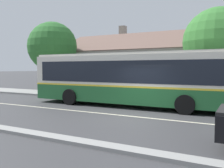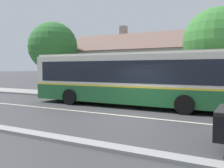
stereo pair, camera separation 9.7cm
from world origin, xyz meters
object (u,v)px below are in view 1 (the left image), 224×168
at_px(street_tree_primary, 217,45).
at_px(street_tree_secondary, 53,49).
at_px(bench_down_street, 119,92).
at_px(bench_by_building, 78,90).
at_px(transit_bus, 127,78).

xyz_separation_m(street_tree_primary, street_tree_secondary, (-14.34, 0.27, 0.28)).
xyz_separation_m(bench_down_street, street_tree_primary, (6.34, 1.77, 3.28)).
height_order(bench_down_street, street_tree_secondary, street_tree_secondary).
bearing_deg(street_tree_secondary, bench_by_building, -22.46).
distance_m(bench_by_building, street_tree_secondary, 5.70).
distance_m(bench_by_building, street_tree_primary, 10.85).
bearing_deg(bench_down_street, transit_bus, -54.59).
height_order(transit_bus, bench_down_street, transit_bus).
height_order(transit_bus, bench_by_building, transit_bus).
xyz_separation_m(bench_down_street, street_tree_secondary, (-8.01, 2.04, 3.56)).
height_order(transit_bus, street_tree_secondary, street_tree_secondary).
xyz_separation_m(transit_bus, street_tree_secondary, (-9.71, 4.44, 2.41)).
relative_size(street_tree_primary, street_tree_secondary, 0.95).
relative_size(transit_bus, bench_down_street, 7.06).
xyz_separation_m(bench_by_building, bench_down_street, (3.90, -0.34, 0.00)).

